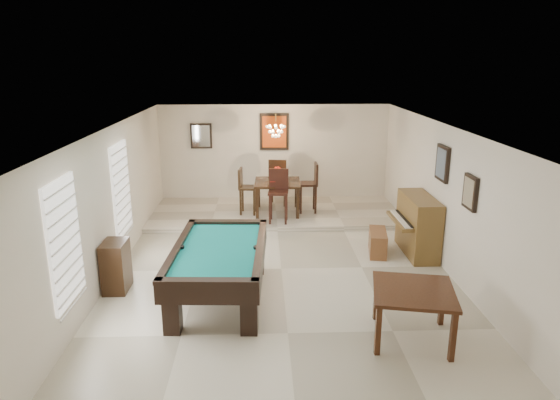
{
  "coord_description": "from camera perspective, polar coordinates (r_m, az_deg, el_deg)",
  "views": [
    {
      "loc": [
        -0.35,
        -8.51,
        3.75
      ],
      "look_at": [
        0.0,
        0.6,
        1.15
      ],
      "focal_mm": 32.0,
      "sensor_mm": 36.0,
      "label": 1
    }
  ],
  "objects": [
    {
      "name": "ground_plane",
      "position": [
        9.31,
        0.14,
        -7.9
      ],
      "size": [
        6.0,
        9.0,
        0.02
      ],
      "primitive_type": "cube",
      "color": "beige"
    },
    {
      "name": "wall_back",
      "position": [
        13.24,
        -0.66,
        5.26
      ],
      "size": [
        6.0,
        0.04,
        2.6
      ],
      "primitive_type": "cube",
      "color": "silver",
      "rests_on": "ground_plane"
    },
    {
      "name": "wall_front",
      "position": [
        4.71,
        2.5,
        -15.46
      ],
      "size": [
        6.0,
        0.04,
        2.6
      ],
      "primitive_type": "cube",
      "color": "silver",
      "rests_on": "ground_plane"
    },
    {
      "name": "wall_left",
      "position": [
        9.24,
        -18.78,
        -0.33
      ],
      "size": [
        0.04,
        9.0,
        2.6
      ],
      "primitive_type": "cube",
      "color": "silver",
      "rests_on": "ground_plane"
    },
    {
      "name": "wall_right",
      "position": [
        9.47,
        18.61,
        0.07
      ],
      "size": [
        0.04,
        9.0,
        2.6
      ],
      "primitive_type": "cube",
      "color": "silver",
      "rests_on": "ground_plane"
    },
    {
      "name": "ceiling",
      "position": [
        8.59,
        0.16,
        8.23
      ],
      "size": [
        6.0,
        9.0,
        0.04
      ],
      "primitive_type": "cube",
      "color": "white",
      "rests_on": "wall_back"
    },
    {
      "name": "dining_step",
      "position": [
        12.33,
        -0.48,
        -1.49
      ],
      "size": [
        6.0,
        2.5,
        0.12
      ],
      "primitive_type": "cube",
      "color": "beige",
      "rests_on": "ground_plane"
    },
    {
      "name": "window_left_front",
      "position": [
        7.22,
        -23.4,
        -4.45
      ],
      "size": [
        0.06,
        1.0,
        1.7
      ],
      "primitive_type": "cube",
      "color": "white",
      "rests_on": "wall_left"
    },
    {
      "name": "window_left_rear",
      "position": [
        9.76,
        -17.7,
        1.22
      ],
      "size": [
        0.06,
        1.0,
        1.7
      ],
      "primitive_type": "cube",
      "color": "white",
      "rests_on": "wall_left"
    },
    {
      "name": "pool_table",
      "position": [
        8.1,
        -6.91,
        -8.37
      ],
      "size": [
        1.53,
        2.67,
        0.87
      ],
      "primitive_type": null,
      "rotation": [
        0.0,
        0.0,
        -0.05
      ],
      "color": "black",
      "rests_on": "ground_plane"
    },
    {
      "name": "square_table",
      "position": [
        7.24,
        14.84,
        -12.51
      ],
      "size": [
        1.27,
        1.27,
        0.74
      ],
      "primitive_type": null,
      "rotation": [
        0.0,
        0.0,
        -0.2
      ],
      "color": "black",
      "rests_on": "ground_plane"
    },
    {
      "name": "upright_piano",
      "position": [
        10.15,
        14.77,
        -2.81
      ],
      "size": [
        0.78,
        1.4,
        1.16
      ],
      "primitive_type": null,
      "color": "brown",
      "rests_on": "ground_plane"
    },
    {
      "name": "piano_bench",
      "position": [
        10.11,
        11.1,
        -4.77
      ],
      "size": [
        0.45,
        0.87,
        0.46
      ],
      "primitive_type": "cube",
      "rotation": [
        0.0,
        0.0,
        -0.17
      ],
      "color": "brown",
      "rests_on": "ground_plane"
    },
    {
      "name": "apothecary_chest",
      "position": [
        8.78,
        -18.24,
        -7.19
      ],
      "size": [
        0.38,
        0.57,
        0.85
      ],
      "primitive_type": "cube",
      "color": "black",
      "rests_on": "ground_plane"
    },
    {
      "name": "dining_table",
      "position": [
        12.05,
        -0.29,
        0.62
      ],
      "size": [
        1.12,
        1.12,
        0.9
      ],
      "primitive_type": null,
      "rotation": [
        0.0,
        0.0,
        -0.03
      ],
      "color": "black",
      "rests_on": "dining_step"
    },
    {
      "name": "flower_vase",
      "position": [
        11.91,
        -0.3,
        3.29
      ],
      "size": [
        0.18,
        0.18,
        0.26
      ],
      "primitive_type": null,
      "rotation": [
        0.0,
        0.0,
        -0.22
      ],
      "color": "red",
      "rests_on": "dining_table"
    },
    {
      "name": "dining_chair_south",
      "position": [
        11.31,
        -0.2,
        0.4
      ],
      "size": [
        0.49,
        0.49,
        1.21
      ],
      "primitive_type": null,
      "rotation": [
        0.0,
        0.0,
        -0.1
      ],
      "color": "black",
      "rests_on": "dining_step"
    },
    {
      "name": "dining_chair_north",
      "position": [
        12.69,
        -0.2,
        2.12
      ],
      "size": [
        0.5,
        0.5,
        1.2
      ],
      "primitive_type": null,
      "rotation": [
        0.0,
        0.0,
        3.01
      ],
      "color": "black",
      "rests_on": "dining_step"
    },
    {
      "name": "dining_chair_west",
      "position": [
        11.98,
        -3.65,
        1.01
      ],
      "size": [
        0.46,
        0.46,
        1.11
      ],
      "primitive_type": null,
      "rotation": [
        0.0,
        0.0,
        1.45
      ],
      "color": "black",
      "rests_on": "dining_step"
    },
    {
      "name": "dining_chair_east",
      "position": [
        12.1,
        3.18,
        1.42
      ],
      "size": [
        0.45,
        0.45,
        1.21
      ],
      "primitive_type": null,
      "rotation": [
        0.0,
        0.0,
        -1.57
      ],
      "color": "black",
      "rests_on": "dining_step"
    },
    {
      "name": "chandelier",
      "position": [
        11.81,
        -0.5,
        8.39
      ],
      "size": [
        0.44,
        0.44,
        0.6
      ],
      "primitive_type": null,
      "color": "#FFE5B2",
      "rests_on": "ceiling"
    },
    {
      "name": "back_painting",
      "position": [
        13.1,
        -0.66,
        7.81
      ],
      "size": [
        0.75,
        0.06,
        0.95
      ],
      "primitive_type": "cube",
      "color": "#D84C14",
      "rests_on": "wall_back"
    },
    {
      "name": "back_mirror",
      "position": [
        13.2,
        -9.0,
        7.24
      ],
      "size": [
        0.55,
        0.06,
        0.65
      ],
      "primitive_type": "cube",
      "color": "white",
      "rests_on": "wall_back"
    },
    {
      "name": "right_picture_upper",
      "position": [
        9.59,
        18.08,
        4.01
      ],
      "size": [
        0.06,
        0.55,
        0.65
      ],
      "primitive_type": "cube",
      "color": "slate",
      "rests_on": "wall_right"
    },
    {
      "name": "right_picture_lower",
      "position": [
        8.46,
        20.92,
        0.82
      ],
      "size": [
        0.06,
        0.45,
        0.55
      ],
      "primitive_type": "cube",
      "color": "gray",
      "rests_on": "wall_right"
    }
  ]
}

